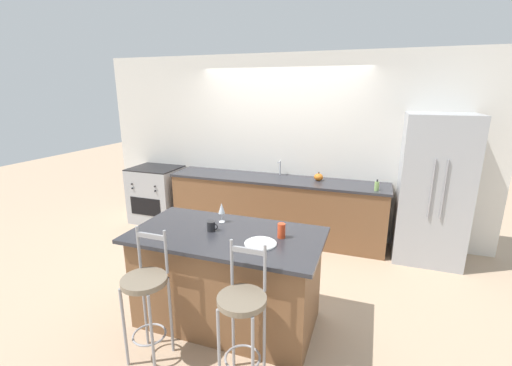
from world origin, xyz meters
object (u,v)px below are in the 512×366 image
bar_stool_near (146,294)px  bar_stool_far (242,314)px  dinner_plate (261,243)px  pumpkin_decoration (319,177)px  tumbler_cup (281,231)px  oven_range (157,194)px  soap_bottle (377,186)px  wine_glass (222,209)px  coffee_mug (211,226)px  refrigerator (433,190)px

bar_stool_near → bar_stool_far: (0.82, 0.02, 0.00)m
dinner_plate → pumpkin_decoration: size_ratio=2.10×
dinner_plate → tumbler_cup: 0.24m
oven_range → soap_bottle: bearing=-2.7°
wine_glass → oven_range: bearing=138.8°
coffee_mug → pumpkin_decoration: size_ratio=0.82×
bar_stool_far → tumbler_cup: bar_stool_far is taller
refrigerator → dinner_plate: (-1.59, -2.17, -0.03)m
bar_stool_near → soap_bottle: size_ratio=7.61×
bar_stool_near → tumbler_cup: 1.23m
soap_bottle → bar_stool_far: bearing=-108.9°
oven_range → wine_glass: size_ratio=4.70×
bar_stool_near → bar_stool_far: size_ratio=1.00×
refrigerator → soap_bottle: refrigerator is taller
oven_range → tumbler_cup: (2.73, -1.98, 0.52)m
wine_glass → dinner_plate: bearing=-33.9°
bar_stool_near → tumbler_cup: bar_stool_near is taller
oven_range → coffee_mug: coffee_mug is taller
tumbler_cup → pumpkin_decoration: bearing=90.4°
refrigerator → wine_glass: size_ratio=9.66×
refrigerator → oven_range: bearing=180.0°
refrigerator → tumbler_cup: 2.46m
bar_stool_near → pumpkin_decoration: size_ratio=8.55×
dinner_plate → wine_glass: bearing=146.1°
coffee_mug → bar_stool_near: bearing=-111.4°
refrigerator → wine_glass: 2.78m
bar_stool_near → coffee_mug: bar_stool_near is taller
soap_bottle → dinner_plate: bearing=-114.4°
dinner_plate → soap_bottle: 2.20m
bar_stool_far → dinner_plate: bar_stool_far is taller
soap_bottle → refrigerator: bearing=13.4°
tumbler_cup → oven_range: bearing=144.0°
bar_stool_far → dinner_plate: 0.62m
tumbler_cup → refrigerator: bearing=53.6°
refrigerator → bar_stool_near: refrigerator is taller
pumpkin_decoration → soap_bottle: bearing=-17.9°
oven_range → coffee_mug: size_ratio=8.64×
bar_stool_near → coffee_mug: (0.26, 0.66, 0.36)m
tumbler_cup → pumpkin_decoration: (-0.02, 2.07, -0.01)m
wine_glass → soap_bottle: wine_glass is taller
refrigerator → bar_stool_near: size_ratio=1.70×
refrigerator → pumpkin_decoration: size_ratio=14.56×
wine_glass → soap_bottle: 2.19m
refrigerator → bar_stool_far: 3.13m
refrigerator → wine_glass: (-2.11, -1.82, 0.10)m
dinner_plate → tumbler_cup: size_ratio=2.09×
oven_range → coffee_mug: 2.96m
bar_stool_near → wine_glass: bar_stool_near is taller
wine_glass → tumbler_cup: (0.65, -0.16, -0.07)m
coffee_mug → tumbler_cup: 0.66m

